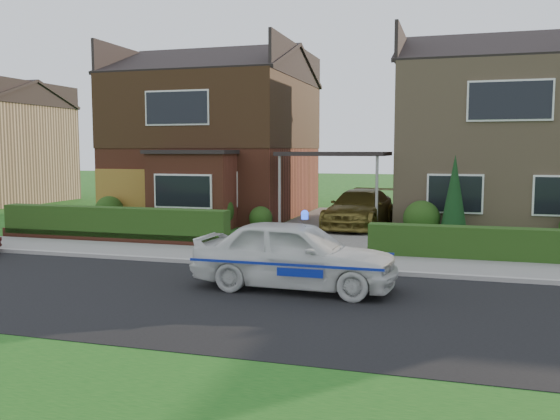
% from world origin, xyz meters
% --- Properties ---
extents(ground, '(120.00, 120.00, 0.00)m').
position_xyz_m(ground, '(0.00, 0.00, 0.00)').
color(ground, '#124512').
rests_on(ground, ground).
extents(road, '(60.00, 6.00, 0.02)m').
position_xyz_m(road, '(0.00, 0.00, 0.00)').
color(road, black).
rests_on(road, ground).
extents(kerb, '(60.00, 0.16, 0.12)m').
position_xyz_m(kerb, '(0.00, 3.05, 0.06)').
color(kerb, '#9E9993').
rests_on(kerb, ground).
extents(sidewalk, '(60.00, 2.00, 0.10)m').
position_xyz_m(sidewalk, '(0.00, 4.10, 0.05)').
color(sidewalk, slate).
rests_on(sidewalk, ground).
extents(grass_verge, '(60.00, 4.00, 0.01)m').
position_xyz_m(grass_verge, '(0.00, -5.00, 0.00)').
color(grass_verge, '#124512').
rests_on(grass_verge, ground).
extents(driveway, '(3.80, 12.00, 0.12)m').
position_xyz_m(driveway, '(0.00, 11.00, 0.06)').
color(driveway, '#666059').
rests_on(driveway, ground).
extents(house_left, '(7.50, 9.53, 7.25)m').
position_xyz_m(house_left, '(-5.78, 13.90, 3.81)').
color(house_left, brown).
rests_on(house_left, ground).
extents(house_right, '(7.50, 8.06, 7.25)m').
position_xyz_m(house_right, '(5.80, 13.99, 3.66)').
color(house_right, '#987C5D').
rests_on(house_right, ground).
extents(carport_link, '(3.80, 3.00, 2.77)m').
position_xyz_m(carport_link, '(0.00, 10.95, 2.66)').
color(carport_link, black).
rests_on(carport_link, ground).
extents(garage_door, '(2.20, 0.10, 2.10)m').
position_xyz_m(garage_door, '(-8.25, 9.96, 1.05)').
color(garage_door, '#8E5C1F').
rests_on(garage_door, ground).
extents(dwarf_wall, '(7.70, 0.25, 0.36)m').
position_xyz_m(dwarf_wall, '(-5.80, 5.30, 0.18)').
color(dwarf_wall, brown).
rests_on(dwarf_wall, ground).
extents(hedge_left, '(7.50, 0.55, 0.90)m').
position_xyz_m(hedge_left, '(-5.80, 5.45, 0.00)').
color(hedge_left, '#153310').
rests_on(hedge_left, ground).
extents(hedge_right, '(7.50, 0.55, 0.80)m').
position_xyz_m(hedge_right, '(5.80, 5.35, 0.00)').
color(hedge_right, '#153310').
rests_on(hedge_right, ground).
extents(shrub_left_far, '(1.08, 1.08, 1.08)m').
position_xyz_m(shrub_left_far, '(-8.50, 9.50, 0.54)').
color(shrub_left_far, '#153310').
rests_on(shrub_left_far, ground).
extents(shrub_left_mid, '(1.32, 1.32, 1.32)m').
position_xyz_m(shrub_left_mid, '(-4.00, 9.30, 0.66)').
color(shrub_left_mid, '#153310').
rests_on(shrub_left_mid, ground).
extents(shrub_left_near, '(0.84, 0.84, 0.84)m').
position_xyz_m(shrub_left_near, '(-2.40, 9.60, 0.42)').
color(shrub_left_near, '#153310').
rests_on(shrub_left_near, ground).
extents(shrub_right_near, '(1.20, 1.20, 1.20)m').
position_xyz_m(shrub_right_near, '(3.20, 9.40, 0.60)').
color(shrub_right_near, '#153310').
rests_on(shrub_right_near, ground).
extents(conifer_a, '(0.90, 0.90, 2.60)m').
position_xyz_m(conifer_a, '(4.20, 9.20, 1.30)').
color(conifer_a, black).
rests_on(conifer_a, ground).
extents(police_car, '(3.83, 4.22, 1.58)m').
position_xyz_m(police_car, '(1.11, 1.20, 0.71)').
color(police_car, silver).
rests_on(police_car, ground).
extents(driveway_car, '(2.33, 4.68, 1.31)m').
position_xyz_m(driveway_car, '(1.00, 10.45, 0.77)').
color(driveway_car, brown).
rests_on(driveway_car, driveway).
extents(potted_plant_a, '(0.48, 0.38, 0.79)m').
position_xyz_m(potted_plant_a, '(-4.82, 9.00, 0.40)').
color(potted_plant_a, gray).
rests_on(potted_plant_a, ground).
extents(potted_plant_b, '(0.55, 0.50, 0.82)m').
position_xyz_m(potted_plant_b, '(-6.42, 9.00, 0.41)').
color(potted_plant_b, gray).
rests_on(potted_plant_b, ground).
extents(potted_plant_c, '(0.48, 0.48, 0.84)m').
position_xyz_m(potted_plant_c, '(-2.50, 6.00, 0.42)').
color(potted_plant_c, gray).
rests_on(potted_plant_c, ground).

